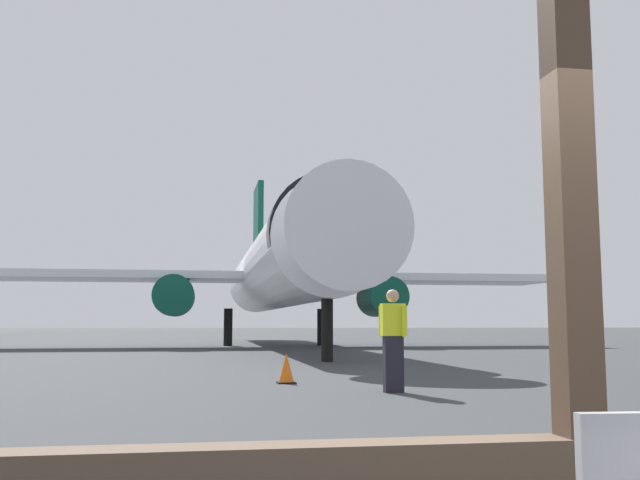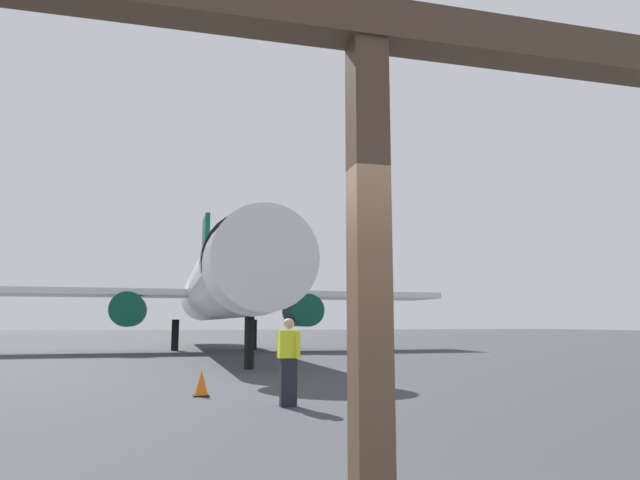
# 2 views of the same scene
# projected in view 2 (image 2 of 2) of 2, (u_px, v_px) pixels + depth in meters

# --- Properties ---
(ground_plane) EXTENTS (220.00, 220.00, 0.00)m
(ground_plane) POSITION_uv_depth(u_px,v_px,m) (181.00, 347.00, 41.17)
(ground_plane) COLOR #383A3D
(window_frame) EXTENTS (8.98, 0.24, 3.49)m
(window_frame) POSITION_uv_depth(u_px,v_px,m) (371.00, 395.00, 3.07)
(window_frame) COLOR brown
(window_frame) RESTS_ON ground
(airplane) EXTENTS (27.85, 33.26, 10.53)m
(airplane) POSITION_uv_depth(u_px,v_px,m) (220.00, 288.00, 33.72)
(airplane) COLOR silver
(airplane) RESTS_ON ground
(ground_crew_worker) EXTENTS (0.40, 0.45, 1.74)m
(ground_crew_worker) POSITION_uv_depth(u_px,v_px,m) (288.00, 360.00, 11.56)
(ground_crew_worker) COLOR black
(ground_crew_worker) RESTS_ON ground
(traffic_cone) EXTENTS (0.36, 0.36, 0.58)m
(traffic_cone) POSITION_uv_depth(u_px,v_px,m) (201.00, 384.00, 13.12)
(traffic_cone) COLOR orange
(traffic_cone) RESTS_ON ground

